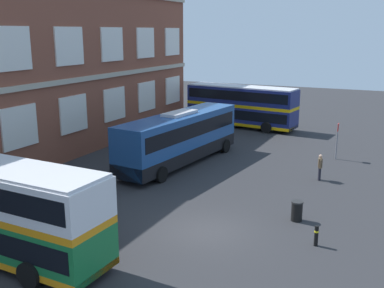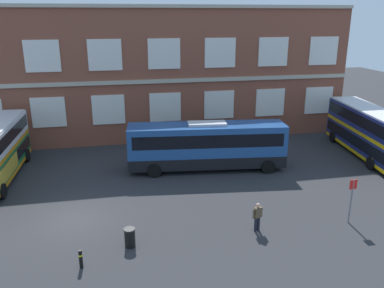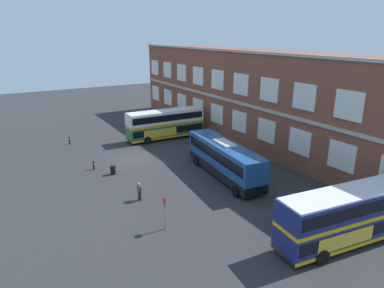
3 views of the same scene
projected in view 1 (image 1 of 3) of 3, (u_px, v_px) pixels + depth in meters
ground_plane at (170, 224)px, 22.60m from camera, size 120.00×120.00×0.00m
double_decker_middle at (241, 105)px, 44.93m from camera, size 3.90×11.23×4.07m
touring_coach at (180, 138)px, 32.32m from camera, size 12.21×3.93×3.80m
waiting_passenger at (320, 166)px, 28.97m from camera, size 0.64×0.34×1.70m
bus_stand_flag at (337, 138)px, 33.58m from camera, size 0.44×0.10×2.70m
station_litter_bin at (297, 211)px, 22.83m from camera, size 0.60×0.60×1.03m
safety_bollard_east at (316, 235)px, 20.16m from camera, size 0.19×0.19×0.95m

